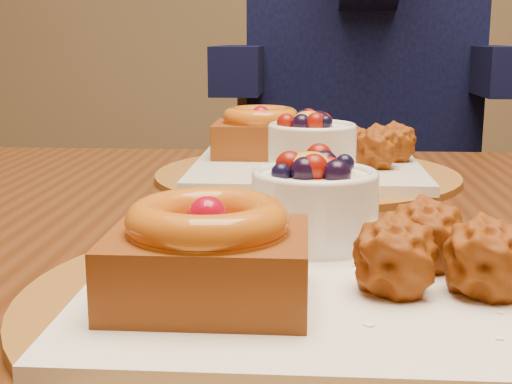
# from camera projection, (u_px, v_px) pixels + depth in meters

# --- Properties ---
(dining_table) EXTENTS (1.60, 0.90, 0.76)m
(dining_table) POSITION_uv_depth(u_px,v_px,m) (305.00, 298.00, 0.70)
(dining_table) COLOR #3D1C0B
(dining_table) RESTS_ON ground
(place_setting_near) EXTENTS (0.38, 0.38, 0.09)m
(place_setting_near) POSITION_uv_depth(u_px,v_px,m) (302.00, 263.00, 0.47)
(place_setting_near) COLOR brown
(place_setting_near) RESTS_ON dining_table
(place_setting_far) EXTENTS (0.38, 0.38, 0.09)m
(place_setting_far) POSITION_uv_depth(u_px,v_px,m) (304.00, 156.00, 0.89)
(place_setting_far) COLOR brown
(place_setting_far) RESTS_ON dining_table
(chair_far) EXTENTS (0.51, 0.51, 0.89)m
(chair_far) POSITION_uv_depth(u_px,v_px,m) (317.00, 240.00, 1.56)
(chair_far) COLOR black
(chair_far) RESTS_ON ground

